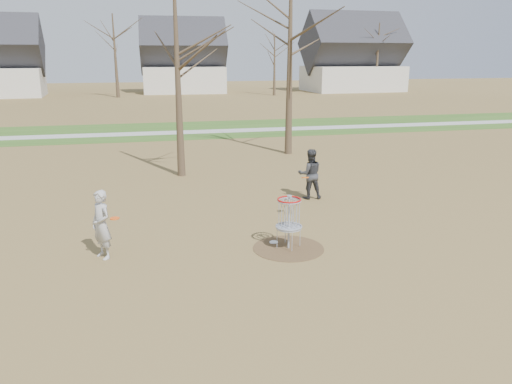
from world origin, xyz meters
TOP-DOWN VIEW (x-y plane):
  - ground at (0.00, 0.00)m, footprint 160.00×160.00m
  - green_band at (0.00, 21.00)m, footprint 160.00×8.00m
  - footpath at (0.00, 20.00)m, footprint 160.00×1.50m
  - dirt_circle at (0.00, 0.00)m, footprint 1.80×1.80m
  - player_standing at (-4.50, 0.41)m, footprint 0.68×0.73m
  - player_throwing at (1.97, 4.21)m, footprint 0.88×0.72m
  - disc_grounded at (-0.27, 0.44)m, footprint 0.22×0.22m
  - discs_in_play at (-1.42, 1.13)m, footprint 5.46×2.12m
  - disc_golf_basket at (0.00, 0.00)m, footprint 0.64×0.64m
  - bare_trees at (1.78, 35.79)m, footprint 52.62×44.98m
  - houses_row at (4.32, 52.56)m, footprint 56.51×10.01m

SIDE VIEW (x-z plane):
  - ground at x=0.00m, z-range 0.00..0.00m
  - green_band at x=0.00m, z-range 0.00..0.01m
  - dirt_circle at x=0.00m, z-range 0.00..0.01m
  - footpath at x=0.00m, z-range 0.01..0.02m
  - disc_grounded at x=-0.27m, z-range 0.01..0.03m
  - player_standing at x=-4.50m, z-range 0.00..1.67m
  - player_throwing at x=1.97m, z-range 0.00..1.69m
  - disc_golf_basket at x=0.00m, z-range 0.24..1.59m
  - discs_in_play at x=-1.42m, z-range 1.04..1.32m
  - houses_row at x=4.32m, z-range -0.11..7.15m
  - bare_trees at x=1.78m, z-range 0.85..9.85m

